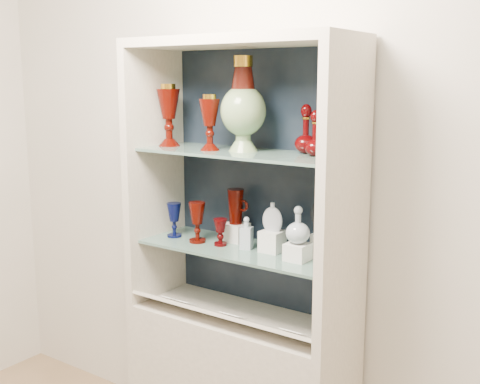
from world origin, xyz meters
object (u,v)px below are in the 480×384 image
Objects in this scene: enamel_urn at (243,104)px; ruby_goblet_small at (220,232)px; pedestal_lamp_left at (169,115)px; flat_flask at (272,216)px; lidded_bowl at (329,150)px; ruby_goblet_tall at (197,222)px; ruby_decanter_a at (315,130)px; clear_square_bottle at (246,233)px; pedestal_lamp_right at (210,122)px; clear_round_decanter at (298,226)px; cobalt_goblet at (174,220)px; ruby_pitcher at (236,206)px; cameo_medallion at (324,216)px; ruby_decanter_b at (306,127)px.

enamel_urn is 0.57m from ruby_goblet_small.
pedestal_lamp_left is 0.67m from flat_flask.
lidded_bowl is 0.76m from ruby_goblet_tall.
lidded_bowl is 0.45m from flat_flask.
ruby_decanter_a is 1.44× the size of clear_square_bottle.
pedestal_lamp_right is at bearing -154.14° from ruby_goblet_small.
enamel_urn reaches higher than ruby_goblet_tall.
flat_flask is (0.53, 0.04, -0.41)m from pedestal_lamp_left.
clear_round_decanter is at bearing 0.00° from ruby_goblet_small.
cobalt_goblet is at bearing 175.05° from ruby_goblet_tall.
enamel_urn is 0.48m from lidded_bowl.
enamel_urn is 0.47m from ruby_pitcher.
ruby_goblet_small is 0.95× the size of flat_flask.
clear_round_decanter is 1.00× the size of cameo_medallion.
pedestal_lamp_left is 1.97× the size of clear_square_bottle.
ruby_decanter_a is (0.72, 0.05, -0.04)m from pedestal_lamp_left.
pedestal_lamp_left is at bearing -176.00° from ruby_decanter_a.
ruby_decanter_b is (-0.07, 0.06, 0.01)m from ruby_decanter_a.
ruby_goblet_tall is at bearing -166.98° from enamel_urn.
ruby_decanter_a is 1.27× the size of cobalt_goblet.
pedestal_lamp_left is at bearing -170.72° from ruby_decanter_b.
ruby_decanter_a is 0.69m from ruby_goblet_tall.
ruby_decanter_a is 0.54m from clear_square_bottle.
lidded_bowl is at bearing -19.71° from ruby_pitcher.
enamel_urn reaches higher than ruby_goblet_small.
pedestal_lamp_left is at bearing 175.40° from lidded_bowl.
lidded_bowl reaches higher than cameo_medallion.
cameo_medallion is (0.44, -0.00, 0.01)m from ruby_pitcher.
clear_round_decanter is (0.50, 0.02, 0.05)m from ruby_goblet_tall.
ruby_decanter_a is 0.18m from lidded_bowl.
ruby_decanter_b reaches higher than ruby_decanter_a.
ruby_goblet_small is at bearing 0.67° from cobalt_goblet.
flat_flask is at bearing -16.00° from ruby_pitcher.
cameo_medallion reaches higher than ruby_pitcher.
ruby_goblet_tall is 1.24× the size of cameo_medallion.
lidded_bowl is at bearing -4.60° from pedestal_lamp_left.
ruby_pitcher reaches higher than ruby_goblet_tall.
ruby_goblet_small is at bearing -160.17° from cameo_medallion.
clear_square_bottle is at bearing 9.87° from ruby_goblet_small.
lidded_bowl is at bearing -3.86° from cobalt_goblet.
ruby_pitcher reaches higher than cobalt_goblet.
ruby_decanter_a reaches higher than lidded_bowl.
ruby_pitcher is at bearing 144.96° from clear_square_bottle.
clear_round_decanter is at bearing -6.62° from enamel_urn.
pedestal_lamp_left is 0.85m from lidded_bowl.
clear_round_decanter is at bearing -0.83° from pedestal_lamp_left.
clear_round_decanter is (0.04, -0.12, -0.38)m from ruby_decanter_b.
flat_flask is (0.35, 0.06, 0.06)m from ruby_goblet_tall.
ruby_decanter_a reaches higher than ruby_goblet_tall.
ruby_decanter_a is 0.63m from ruby_goblet_small.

